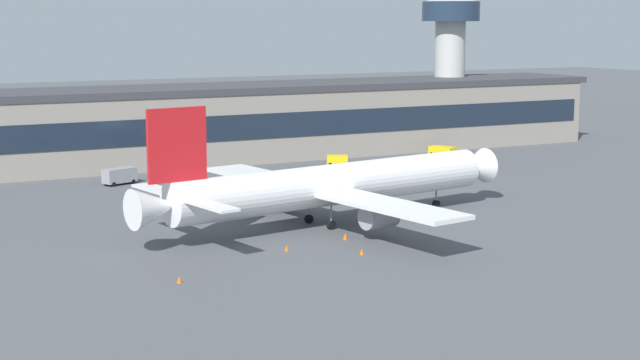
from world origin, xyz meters
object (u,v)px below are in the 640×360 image
object	(u,v)px
airliner	(329,185)
traffic_cone_3	(287,248)
pushback_tractor	(443,150)
crew_van	(120,175)
traffic_cone_0	(179,280)
traffic_cone_2	(345,236)
traffic_cone_1	(362,252)
control_tower	(450,48)
baggage_tug	(337,160)

from	to	relation	value
airliner	traffic_cone_3	distance (m)	15.43
pushback_tractor	crew_van	bearing A→B (deg)	-176.32
pushback_tractor	traffic_cone_0	size ratio (longest dim) A/B	8.29
crew_van	traffic_cone_2	distance (m)	51.33
pushback_tractor	traffic_cone_0	bearing A→B (deg)	-139.34
traffic_cone_1	traffic_cone_2	xyz separation A→B (m)	(1.94, 7.35, 0.05)
control_tower	traffic_cone_1	bearing A→B (deg)	-129.57
control_tower	traffic_cone_2	xyz separation A→B (m)	(-63.74, -72.14, -18.99)
airliner	baggage_tug	xyz separation A→B (m)	(24.22, 43.52, -3.93)
crew_van	traffic_cone_1	distance (m)	58.08
baggage_tug	pushback_tractor	world-z (taller)	baggage_tug
pushback_tractor	traffic_cone_1	bearing A→B (deg)	-130.38
control_tower	traffic_cone_3	bearing A→B (deg)	-134.23
crew_van	pushback_tractor	xyz separation A→B (m)	(62.86, 4.05, -0.41)
baggage_tug	traffic_cone_3	size ratio (longest dim) A/B	6.52
traffic_cone_0	traffic_cone_3	size ratio (longest dim) A/B	1.04
baggage_tug	traffic_cone_0	size ratio (longest dim) A/B	6.26
crew_van	pushback_tractor	world-z (taller)	crew_van
pushback_tractor	traffic_cone_3	bearing A→B (deg)	-136.36
traffic_cone_0	traffic_cone_3	xyz separation A→B (m)	(14.92, 7.28, -0.01)
airliner	traffic_cone_3	size ratio (longest dim) A/B	86.35
baggage_tug	traffic_cone_2	xyz separation A→B (m)	(-26.27, -51.65, -0.71)
baggage_tug	pushback_tractor	xyz separation A→B (m)	(23.73, 2.08, -0.04)
control_tower	traffic_cone_1	xyz separation A→B (m)	(-65.68, -79.49, -19.03)
pushback_tractor	traffic_cone_3	size ratio (longest dim) A/B	8.63
airliner	traffic_cone_2	size ratio (longest dim) A/B	73.36
control_tower	traffic_cone_0	world-z (taller)	control_tower
crew_van	traffic_cone_3	world-z (taller)	crew_van
traffic_cone_2	baggage_tug	bearing A→B (deg)	63.04
crew_van	traffic_cone_1	xyz separation A→B (m)	(10.92, -57.03, -1.14)
control_tower	traffic_cone_0	xyz separation A→B (m)	(-87.19, -81.50, -19.03)
control_tower	traffic_cone_1	distance (m)	104.86
pushback_tractor	traffic_cone_1	world-z (taller)	pushback_tractor
control_tower	crew_van	bearing A→B (deg)	-163.66
airliner	control_tower	world-z (taller)	control_tower
control_tower	traffic_cone_3	xyz separation A→B (m)	(-72.26, -74.22, -19.04)
traffic_cone_3	traffic_cone_2	bearing A→B (deg)	13.71
traffic_cone_1	traffic_cone_3	world-z (taller)	traffic_cone_1
traffic_cone_1	traffic_cone_2	distance (m)	7.60
crew_van	traffic_cone_3	distance (m)	51.96
traffic_cone_3	pushback_tractor	bearing A→B (deg)	43.64
airliner	crew_van	bearing A→B (deg)	109.73
control_tower	traffic_cone_0	distance (m)	120.86
baggage_tug	traffic_cone_1	xyz separation A→B (m)	(-28.21, -59.00, -0.76)
airliner	traffic_cone_0	bearing A→B (deg)	-145.53
traffic_cone_3	traffic_cone_0	bearing A→B (deg)	-153.99
traffic_cone_0	traffic_cone_1	xyz separation A→B (m)	(21.50, 2.01, -0.00)
pushback_tractor	traffic_cone_1	size ratio (longest dim) A/B	8.40
crew_van	traffic_cone_2	world-z (taller)	crew_van
control_tower	pushback_tractor	xyz separation A→B (m)	(-13.74, -18.41, -18.31)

